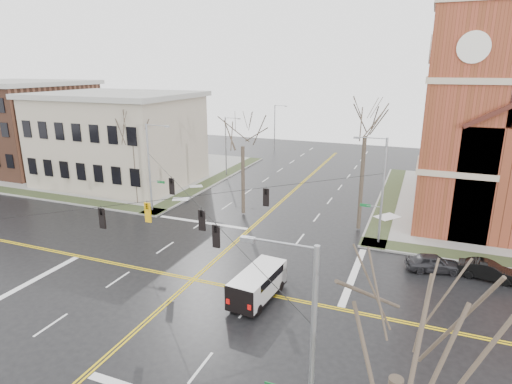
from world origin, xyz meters
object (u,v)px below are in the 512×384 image
at_px(signal_pole_nw, 151,165).
at_px(tree_se, 398,362).
at_px(streetlight_north_a, 227,144).
at_px(tree_ne, 365,130).
at_px(parked_car_b, 488,271).
at_px(tree_nw_far, 133,138).
at_px(streetlight_north_b, 275,126).
at_px(cargo_van, 259,281).
at_px(tree_nw_near, 243,142).
at_px(signal_pole_se, 307,357).
at_px(parked_car_a, 433,263).
at_px(signal_pole_ne, 381,188).

height_order(signal_pole_nw, tree_se, tree_se).
xyz_separation_m(streetlight_north_a, tree_ne, (20.05, -13.81, 4.85)).
bearing_deg(parked_car_b, tree_nw_far, 88.01).
xyz_separation_m(signal_pole_nw, streetlight_north_b, (0.67, 36.50, -0.48)).
xyz_separation_m(signal_pole_nw, cargo_van, (16.57, -12.02, -3.81)).
distance_m(streetlight_north_b, tree_ne, 39.61).
bearing_deg(tree_nw_near, signal_pole_se, -62.12).
relative_size(cargo_van, parked_car_a, 1.35).
bearing_deg(streetlight_north_b, signal_pole_nw, -91.05).
relative_size(streetlight_north_a, parked_car_b, 2.02).
bearing_deg(tree_ne, signal_pole_ne, -54.38).
height_order(signal_pole_ne, tree_se, tree_se).
bearing_deg(signal_pole_se, tree_ne, 94.29).
distance_m(streetlight_north_b, parked_car_a, 48.34).
bearing_deg(streetlight_north_b, tree_se, -68.29).
bearing_deg(signal_pole_ne, tree_se, -83.52).
bearing_deg(cargo_van, tree_se, -52.07).
bearing_deg(signal_pole_se, tree_nw_far, 136.29).
bearing_deg(cargo_van, streetlight_north_a, 124.48).
bearing_deg(cargo_van, tree_nw_far, 150.59).
height_order(cargo_van, parked_car_a, cargo_van).
bearing_deg(signal_pole_ne, streetlight_north_b, 121.05).
relative_size(signal_pole_nw, tree_se, 0.82).
bearing_deg(tree_ne, streetlight_north_a, 145.44).
xyz_separation_m(streetlight_north_a, parked_car_a, (26.49, -20.26, -3.80)).
xyz_separation_m(streetlight_north_b, parked_car_b, (30.11, -40.12, -3.82)).
xyz_separation_m(signal_pole_ne, parked_car_b, (8.14, -3.62, -4.30)).
height_order(signal_pole_nw, streetlight_north_a, signal_pole_nw).
height_order(tree_ne, tree_se, tree_ne).
relative_size(signal_pole_ne, streetlight_north_a, 1.12).
relative_size(signal_pole_se, parked_car_b, 2.27).
distance_m(streetlight_north_b, tree_nw_near, 35.00).
bearing_deg(streetlight_north_a, signal_pole_nw, -92.32).
bearing_deg(parked_car_a, cargo_van, 113.42).
height_order(signal_pole_ne, cargo_van, signal_pole_ne).
bearing_deg(tree_nw_far, cargo_van, -34.75).
bearing_deg(signal_pole_se, streetlight_north_b, 110.27).
bearing_deg(cargo_van, parked_car_a, 43.27).
bearing_deg(tree_nw_far, streetlight_north_a, 75.55).
bearing_deg(parked_car_b, parked_car_a, 99.10).
xyz_separation_m(signal_pole_ne, signal_pole_nw, (-22.64, 0.00, 0.00)).
xyz_separation_m(parked_car_a, tree_se, (-1.55, -22.41, 7.25)).
distance_m(signal_pole_se, tree_ne, 26.13).
relative_size(signal_pole_nw, cargo_van, 1.71).
relative_size(parked_car_b, tree_ne, 0.31).
xyz_separation_m(signal_pole_se, tree_se, (2.97, -3.17, 2.97)).
distance_m(parked_car_b, tree_nw_near, 23.62).
relative_size(signal_pole_ne, tree_se, 0.82).
bearing_deg(streetlight_north_b, streetlight_north_a, -90.00).
bearing_deg(tree_se, streetlight_north_b, 111.71).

